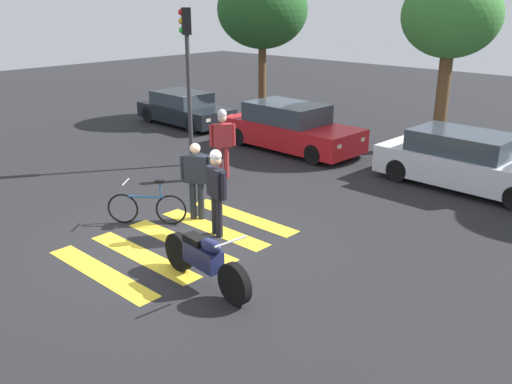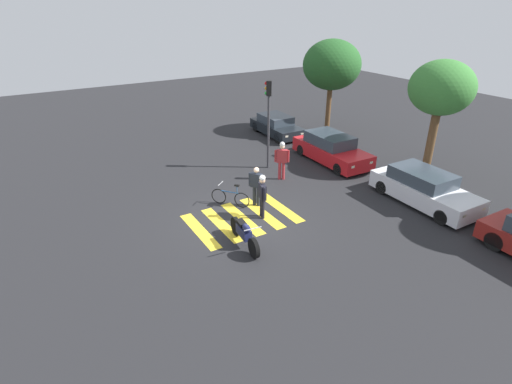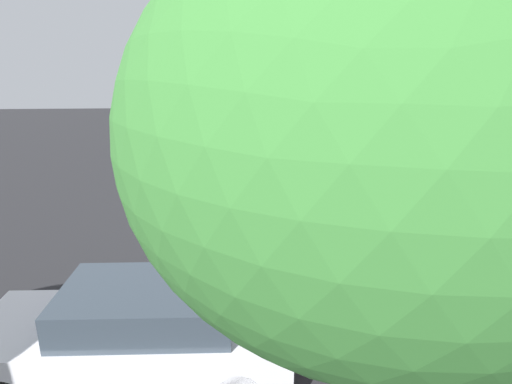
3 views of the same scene
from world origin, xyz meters
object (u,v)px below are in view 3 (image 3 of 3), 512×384
(officer_by_motorcycle, at_px, (301,189))
(car_red_convertible, at_px, (503,312))
(officer_on_foot, at_px, (266,184))
(traffic_light_pole, at_px, (472,136))
(leaning_bicycle, at_px, (314,199))
(police_motorcycle, at_px, (220,189))
(pedestrian_bystander, at_px, (390,213))
(car_white_van, at_px, (139,332))

(officer_by_motorcycle, xyz_separation_m, car_red_convertible, (-2.26, 5.94, -0.29))
(officer_on_foot, distance_m, traffic_light_pole, 5.50)
(leaning_bicycle, relative_size, officer_on_foot, 0.76)
(car_red_convertible, height_order, traffic_light_pole, traffic_light_pole)
(car_red_convertible, bearing_deg, traffic_light_pole, -106.77)
(leaning_bicycle, xyz_separation_m, car_red_convertible, (-1.71, 6.86, 0.31))
(police_motorcycle, height_order, pedestrian_bystander, pedestrian_bystander)
(officer_on_foot, relative_size, pedestrian_bystander, 0.97)
(leaning_bicycle, relative_size, traffic_light_pole, 0.31)
(police_motorcycle, relative_size, officer_by_motorcycle, 1.32)
(police_motorcycle, bearing_deg, officer_on_foot, 131.00)
(pedestrian_bystander, relative_size, car_white_van, 0.41)
(pedestrian_bystander, bearing_deg, police_motorcycle, -46.90)
(pedestrian_bystander, height_order, car_red_convertible, pedestrian_bystander)
(officer_on_foot, height_order, car_red_convertible, officer_on_foot)
(officer_by_motorcycle, bearing_deg, traffic_light_pole, 140.99)
(traffic_light_pole, bearing_deg, officer_by_motorcycle, -39.01)
(police_motorcycle, xyz_separation_m, leaning_bicycle, (-2.90, 0.98, -0.10))
(police_motorcycle, xyz_separation_m, car_white_van, (1.05, 7.98, 0.20))
(officer_by_motorcycle, relative_size, pedestrian_bystander, 0.91)
(car_red_convertible, height_order, car_white_van, car_red_convertible)
(car_white_van, xyz_separation_m, traffic_light_pole, (-6.66, -3.44, 2.24))
(pedestrian_bystander, bearing_deg, car_red_convertible, 99.30)
(police_motorcycle, distance_m, traffic_light_pole, 7.62)
(officer_by_motorcycle, bearing_deg, officer_on_foot, -18.38)
(officer_by_motorcycle, height_order, traffic_light_pole, traffic_light_pole)
(officer_by_motorcycle, height_order, car_red_convertible, officer_by_motorcycle)
(leaning_bicycle, relative_size, car_white_van, 0.30)
(pedestrian_bystander, distance_m, car_white_van, 6.29)
(officer_by_motorcycle, distance_m, pedestrian_bystander, 2.94)
(officer_on_foot, bearing_deg, officer_by_motorcycle, 161.62)
(leaning_bicycle, bearing_deg, police_motorcycle, -18.67)
(pedestrian_bystander, xyz_separation_m, car_red_convertible, (-0.58, 3.53, -0.41))
(officer_by_motorcycle, bearing_deg, car_white_van, 60.80)
(car_white_van, bearing_deg, traffic_light_pole, -152.67)
(officer_by_motorcycle, relative_size, car_white_van, 0.37)
(police_motorcycle, distance_m, car_white_van, 8.05)
(leaning_bicycle, bearing_deg, car_red_convertible, 104.01)
(police_motorcycle, xyz_separation_m, traffic_light_pole, (-5.61, 4.54, 2.44))
(leaning_bicycle, relative_size, pedestrian_bystander, 0.73)
(officer_on_foot, distance_m, pedestrian_bystander, 3.82)
(car_white_van, height_order, traffic_light_pole, traffic_light_pole)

